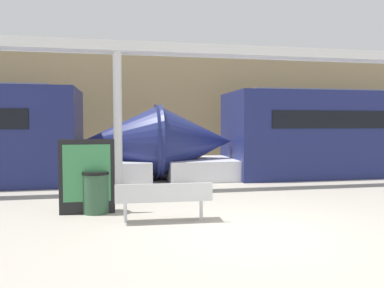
{
  "coord_description": "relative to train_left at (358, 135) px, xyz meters",
  "views": [
    {
      "loc": [
        -2.33,
        -6.25,
        1.96
      ],
      "look_at": [
        -0.42,
        3.74,
        1.4
      ],
      "focal_mm": 35.0,
      "sensor_mm": 36.0,
      "label": 1
    }
  ],
  "objects": [
    {
      "name": "ground_plane",
      "position": [
        -6.72,
        -6.79,
        -1.51
      ],
      "size": [
        60.0,
        60.0,
        0.0
      ],
      "primitive_type": "plane",
      "color": "#A8A093"
    },
    {
      "name": "station_wall",
      "position": [
        -6.72,
        4.1,
        0.99
      ],
      "size": [
        56.0,
        0.2,
        5.0
      ],
      "primitive_type": "cube",
      "color": "tan",
      "rests_on": "ground_plane"
    },
    {
      "name": "train_left",
      "position": [
        0.0,
        0.0,
        0.0
      ],
      "size": [
        15.56,
        2.93,
        3.2
      ],
      "color": "navy",
      "rests_on": "ground_plane"
    },
    {
      "name": "bench_near",
      "position": [
        -8.22,
        -5.76,
        -1.0
      ],
      "size": [
        1.92,
        0.52,
        0.8
      ],
      "rotation": [
        0.0,
        0.0,
        -0.04
      ],
      "color": "silver",
      "rests_on": "ground_plane"
    },
    {
      "name": "trash_bin",
      "position": [
        -9.59,
        -4.68,
        -1.05
      ],
      "size": [
        0.61,
        0.61,
        0.91
      ],
      "color": "#2D5138",
      "rests_on": "ground_plane"
    },
    {
      "name": "poster_board",
      "position": [
        -9.77,
        -4.75,
        -0.68
      ],
      "size": [
        1.17,
        0.07,
        1.62
      ],
      "color": "black",
      "rests_on": "ground_plane"
    },
    {
      "name": "support_column_near",
      "position": [
        -9.13,
        -2.3,
        0.47
      ],
      "size": [
        0.25,
        0.25,
        3.94
      ],
      "primitive_type": "cylinder",
      "color": "silver",
      "rests_on": "ground_plane"
    },
    {
      "name": "canopy_beam",
      "position": [
        -9.13,
        -2.3,
        2.58
      ],
      "size": [
        28.0,
        0.6,
        0.28
      ],
      "primitive_type": "cube",
      "color": "silver",
      "rests_on": "support_column_near"
    }
  ]
}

